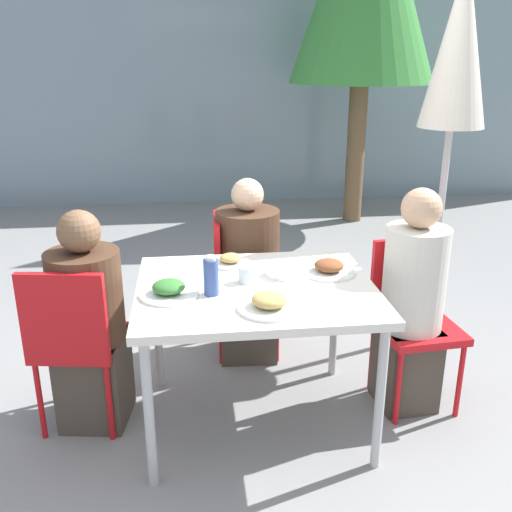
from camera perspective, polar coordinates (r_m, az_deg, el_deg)
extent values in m
plane|color=gray|center=(3.09, 0.00, -16.11)|extent=(24.00, 24.00, 0.00)
cube|color=gray|center=(7.28, -4.68, 17.18)|extent=(10.00, 0.20, 3.00)
cube|color=silver|center=(2.72, 0.00, -3.37)|extent=(1.13, 0.93, 0.04)
cylinder|color=#B7B7B7|center=(2.54, -10.65, -15.36)|extent=(0.04, 0.04, 0.72)
cylinder|color=#B7B7B7|center=(2.66, 12.29, -13.78)|extent=(0.04, 0.04, 0.72)
cylinder|color=#B7B7B7|center=(3.24, -9.84, -7.14)|extent=(0.04, 0.04, 0.72)
cylinder|color=#B7B7B7|center=(3.33, 7.86, -6.25)|extent=(0.04, 0.04, 0.72)
cube|color=red|center=(3.00, -17.09, -8.26)|extent=(0.46, 0.46, 0.04)
cube|color=red|center=(2.75, -18.74, -5.76)|extent=(0.40, 0.10, 0.42)
cylinder|color=red|center=(3.31, -18.60, -10.27)|extent=(0.03, 0.03, 0.42)
cylinder|color=red|center=(3.21, -12.80, -10.66)|extent=(0.03, 0.03, 0.42)
cylinder|color=red|center=(3.04, -20.78, -13.39)|extent=(0.03, 0.03, 0.42)
cylinder|color=red|center=(2.93, -14.44, -13.97)|extent=(0.03, 0.03, 0.42)
cube|color=#473D33|center=(3.09, -15.80, -11.77)|extent=(0.36, 0.36, 0.46)
cylinder|color=#472D1E|center=(2.88, -16.64, -3.92)|extent=(0.36, 0.36, 0.46)
sphere|color=brown|center=(2.77, -17.30, 2.36)|extent=(0.20, 0.20, 0.20)
cube|color=red|center=(3.12, 15.91, -7.03)|extent=(0.43, 0.43, 0.04)
cube|color=red|center=(3.18, 14.82, -1.90)|extent=(0.40, 0.07, 0.42)
cylinder|color=red|center=(3.18, 19.70, -11.67)|extent=(0.03, 0.03, 0.42)
cylinder|color=red|center=(3.03, 14.04, -12.70)|extent=(0.03, 0.03, 0.42)
cylinder|color=red|center=(3.43, 16.82, -8.91)|extent=(0.03, 0.03, 0.42)
cylinder|color=red|center=(3.30, 11.52, -9.69)|extent=(0.03, 0.03, 0.42)
cube|color=#473D33|center=(3.20, 14.75, -10.51)|extent=(0.31, 0.31, 0.46)
cylinder|color=beige|center=(2.99, 15.56, -2.19)|extent=(0.32, 0.32, 0.54)
sphere|color=tan|center=(2.87, 16.23, 4.62)|extent=(0.20, 0.20, 0.20)
cube|color=red|center=(3.54, -0.86, -2.98)|extent=(0.42, 0.42, 0.04)
cube|color=red|center=(3.46, -3.89, 0.47)|extent=(0.06, 0.40, 0.42)
cylinder|color=red|center=(3.80, 1.59, -5.14)|extent=(0.03, 0.03, 0.42)
cylinder|color=red|center=(3.50, 2.12, -7.46)|extent=(0.03, 0.03, 0.42)
cylinder|color=red|center=(3.79, -3.57, -5.28)|extent=(0.03, 0.03, 0.42)
cylinder|color=red|center=(3.48, -3.50, -7.63)|extent=(0.03, 0.03, 0.42)
cube|color=#473D33|center=(3.58, -0.80, -6.40)|extent=(0.36, 0.36, 0.46)
cylinder|color=#472D1E|center=(3.40, -0.84, 0.71)|extent=(0.38, 0.38, 0.48)
sphere|color=beige|center=(3.31, -0.86, 6.16)|extent=(0.19, 0.19, 0.19)
cylinder|color=#333333|center=(4.06, 16.72, -7.24)|extent=(0.36, 0.36, 0.05)
cylinder|color=#BCBCBC|center=(3.71, 18.44, 8.74)|extent=(0.04, 0.04, 2.33)
cone|color=beige|center=(3.65, 19.67, 19.45)|extent=(0.39, 0.39, 0.95)
cylinder|color=white|center=(2.88, 7.28, -1.60)|extent=(0.27, 0.27, 0.01)
ellipsoid|color=brown|center=(2.87, 7.31, -0.93)|extent=(0.15, 0.15, 0.06)
cylinder|color=white|center=(2.47, 1.34, -5.19)|extent=(0.28, 0.28, 0.01)
ellipsoid|color=tan|center=(2.45, 1.35, -4.39)|extent=(0.15, 0.15, 0.06)
cylinder|color=white|center=(2.98, -2.57, -0.72)|extent=(0.20, 0.20, 0.01)
ellipsoid|color=tan|center=(2.97, -2.57, -0.18)|extent=(0.11, 0.11, 0.05)
cylinder|color=white|center=(2.63, -8.69, -3.78)|extent=(0.27, 0.27, 0.01)
ellipsoid|color=#33702D|center=(2.62, -8.73, -3.04)|extent=(0.15, 0.15, 0.06)
cylinder|color=#334C8E|center=(2.59, -4.52, -2.13)|extent=(0.07, 0.07, 0.17)
cylinder|color=white|center=(2.56, -4.57, -0.19)|extent=(0.05, 0.05, 0.02)
cylinder|color=silver|center=(2.74, -1.02, -1.84)|extent=(0.08, 0.08, 0.08)
cylinder|color=white|center=(2.82, 2.58, -1.52)|extent=(0.15, 0.15, 0.05)
cylinder|color=brown|center=(6.48, 9.91, 10.01)|extent=(0.20, 0.20, 1.51)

